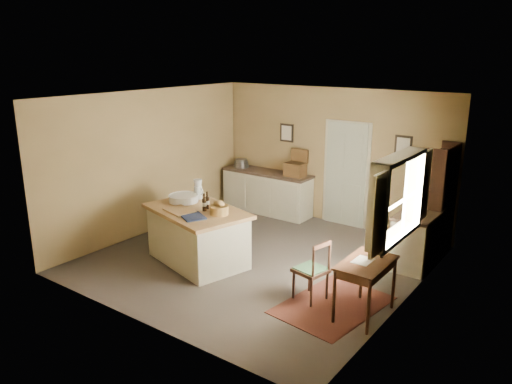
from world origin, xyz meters
TOP-DOWN VIEW (x-y plane):
  - ground at (0.00, 0.00)m, footprint 5.00×5.00m
  - wall_back at (0.00, 2.50)m, footprint 5.00×0.10m
  - wall_front at (0.00, -2.50)m, footprint 5.00×0.10m
  - wall_left at (-2.50, 0.00)m, footprint 0.10×5.00m
  - wall_right at (2.50, 0.00)m, footprint 0.10×5.00m
  - ceiling at (0.00, 0.00)m, footprint 5.00×5.00m
  - door at (0.35, 2.47)m, footprint 0.97×0.06m
  - framed_prints at (0.20, 2.48)m, footprint 2.82×0.02m
  - window at (2.42, -0.20)m, footprint 0.25×1.99m
  - work_island at (-0.75, -0.64)m, footprint 1.94×1.52m
  - sideboard at (-1.34, 2.20)m, footprint 2.02×0.58m
  - rug at (1.75, -0.64)m, footprint 1.29×1.73m
  - writing_desk at (2.20, -0.64)m, footprint 0.55×0.90m
  - desk_chair at (1.40, -0.68)m, footprint 0.48×0.48m
  - right_cabinet at (2.20, 1.35)m, footprint 0.58×1.03m
  - shelving_unit at (2.35, 2.00)m, footprint 0.32×0.86m

SIDE VIEW (x-z plane):
  - ground at x=0.00m, z-range 0.00..0.00m
  - rug at x=1.75m, z-range 0.00..0.01m
  - desk_chair at x=1.40m, z-range 0.00..0.88m
  - right_cabinet at x=2.20m, z-range -0.04..0.95m
  - sideboard at x=-1.34m, z-range -0.11..1.07m
  - work_island at x=-0.75m, z-range -0.12..1.08m
  - writing_desk at x=2.20m, z-range 0.26..1.08m
  - shelving_unit at x=2.35m, z-range 0.00..1.90m
  - door at x=0.35m, z-range 0.00..2.11m
  - wall_back at x=0.00m, z-range 0.00..2.70m
  - wall_front at x=0.00m, z-range 0.00..2.70m
  - wall_left at x=-2.50m, z-range 0.00..2.70m
  - wall_right at x=2.50m, z-range 0.00..2.70m
  - window at x=2.42m, z-range 0.99..2.11m
  - framed_prints at x=0.20m, z-range 1.53..1.91m
  - ceiling at x=0.00m, z-range 2.70..2.70m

